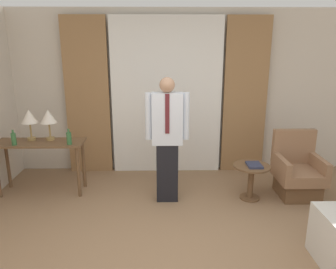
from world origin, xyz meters
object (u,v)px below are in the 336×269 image
(desk, at_px, (40,151))
(armchair, at_px, (297,174))
(table_lamp_left, at_px, (29,118))
(bottle_by_lamp, at_px, (69,138))
(bottle_near_edge, at_px, (14,139))
(side_table, at_px, (251,176))
(book, at_px, (254,165))
(person, at_px, (167,136))
(table_lamp_right, at_px, (48,118))

(desk, xyz_separation_m, armchair, (3.74, -0.18, -0.32))
(table_lamp_left, height_order, bottle_by_lamp, table_lamp_left)
(table_lamp_left, xyz_separation_m, bottle_by_lamp, (0.61, -0.22, -0.24))
(desk, distance_m, armchair, 3.75)
(bottle_near_edge, bearing_deg, side_table, -2.40)
(armchair, relative_size, book, 3.69)
(desk, bearing_deg, bottle_near_edge, -152.77)
(bottle_near_edge, bearing_deg, desk, 27.23)
(table_lamp_left, xyz_separation_m, person, (1.98, -0.40, -0.17))
(table_lamp_right, distance_m, side_table, 3.02)
(bottle_by_lamp, relative_size, side_table, 0.44)
(armchair, bearing_deg, bottle_near_edge, 179.61)
(bottle_by_lamp, height_order, side_table, bottle_by_lamp)
(table_lamp_right, height_order, bottle_by_lamp, table_lamp_right)
(person, distance_m, armchair, 1.99)
(person, bearing_deg, side_table, 1.07)
(table_lamp_left, distance_m, book, 3.28)
(bottle_near_edge, distance_m, book, 3.37)
(armchair, distance_m, book, 0.72)
(person, relative_size, armchair, 1.86)
(desk, height_order, bottle_near_edge, bottle_near_edge)
(bottle_by_lamp, bearing_deg, book, -4.04)
(bottle_near_edge, distance_m, side_table, 3.36)
(armchair, bearing_deg, table_lamp_left, 176.05)
(desk, relative_size, table_lamp_left, 2.81)
(table_lamp_left, distance_m, bottle_near_edge, 0.38)
(person, xyz_separation_m, side_table, (1.19, 0.02, -0.61))
(person, distance_m, side_table, 1.33)
(desk, height_order, person, person)
(table_lamp_right, bearing_deg, desk, -146.24)
(bottle_near_edge, bearing_deg, armchair, -0.39)
(bottle_near_edge, relative_size, person, 0.13)
(armchair, xyz_separation_m, book, (-0.68, -0.14, 0.19))
(bottle_by_lamp, xyz_separation_m, side_table, (2.56, -0.16, -0.53))
(bottle_near_edge, xyz_separation_m, side_table, (3.32, -0.14, -0.53))
(side_table, bearing_deg, table_lamp_right, 172.54)
(armchair, bearing_deg, person, -175.95)
(desk, relative_size, bottle_near_edge, 5.79)
(desk, distance_m, bottle_by_lamp, 0.54)
(table_lamp_right, xyz_separation_m, person, (1.71, -0.40, -0.17))
(bottle_near_edge, xyz_separation_m, armchair, (4.02, -0.03, -0.54))
(bottle_near_edge, xyz_separation_m, bottle_by_lamp, (0.76, 0.02, 0.00))
(bottle_near_edge, bearing_deg, table_lamp_right, 29.44)
(table_lamp_left, relative_size, table_lamp_right, 1.00)
(desk, relative_size, bottle_by_lamp, 5.67)
(book, bearing_deg, person, 179.90)
(book, bearing_deg, bottle_near_edge, 177.21)
(desk, height_order, table_lamp_right, table_lamp_right)
(side_table, bearing_deg, book, -44.06)
(bottle_by_lamp, distance_m, person, 1.39)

